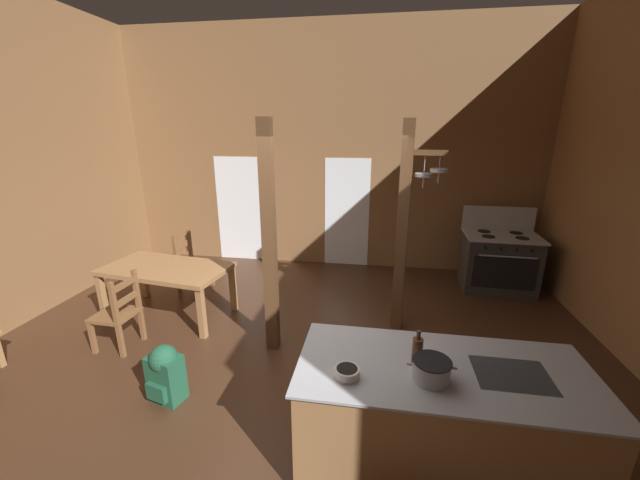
{
  "coord_description": "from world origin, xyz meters",
  "views": [
    {
      "loc": [
        0.93,
        -3.28,
        2.59
      ],
      "look_at": [
        0.24,
        1.11,
        1.21
      ],
      "focal_mm": 20.52,
      "sensor_mm": 36.0,
      "label": 1
    }
  ],
  "objects_px": {
    "ladderback_chair_by_post": "(119,313)",
    "bottle_tall_on_counter": "(417,350)",
    "mixing_bowl_on_counter": "(347,372)",
    "stove_range": "(498,261)",
    "kitchen_island": "(438,417)",
    "ladderback_chair_near_window": "(192,263)",
    "dining_table": "(167,273)",
    "stockpot_on_counter": "(431,370)",
    "backpack": "(165,372)"
  },
  "relations": [
    {
      "from": "kitchen_island",
      "to": "stockpot_on_counter",
      "type": "distance_m",
      "value": 0.56
    },
    {
      "from": "mixing_bowl_on_counter",
      "to": "bottle_tall_on_counter",
      "type": "distance_m",
      "value": 0.57
    },
    {
      "from": "ladderback_chair_by_post",
      "to": "stockpot_on_counter",
      "type": "relative_size",
      "value": 2.8
    },
    {
      "from": "mixing_bowl_on_counter",
      "to": "backpack",
      "type": "bearing_deg",
      "value": 163.38
    },
    {
      "from": "stove_range",
      "to": "mixing_bowl_on_counter",
      "type": "distance_m",
      "value": 4.42
    },
    {
      "from": "bottle_tall_on_counter",
      "to": "ladderback_chair_by_post",
      "type": "bearing_deg",
      "value": 162.61
    },
    {
      "from": "ladderback_chair_near_window",
      "to": "mixing_bowl_on_counter",
      "type": "distance_m",
      "value": 4.16
    },
    {
      "from": "stockpot_on_counter",
      "to": "stove_range",
      "type": "bearing_deg",
      "value": 67.03
    },
    {
      "from": "ladderback_chair_by_post",
      "to": "bottle_tall_on_counter",
      "type": "relative_size",
      "value": 3.56
    },
    {
      "from": "dining_table",
      "to": "ladderback_chair_near_window",
      "type": "bearing_deg",
      "value": 97.69
    },
    {
      "from": "backpack",
      "to": "bottle_tall_on_counter",
      "type": "height_order",
      "value": "bottle_tall_on_counter"
    },
    {
      "from": "stove_range",
      "to": "bottle_tall_on_counter",
      "type": "height_order",
      "value": "stove_range"
    },
    {
      "from": "stove_range",
      "to": "bottle_tall_on_counter",
      "type": "xyz_separation_m",
      "value": [
        -1.68,
        -3.58,
        0.51
      ]
    },
    {
      "from": "stove_range",
      "to": "stockpot_on_counter",
      "type": "xyz_separation_m",
      "value": [
        -1.6,
        -3.76,
        0.49
      ]
    },
    {
      "from": "stove_range",
      "to": "mixing_bowl_on_counter",
      "type": "bearing_deg",
      "value": -119.71
    },
    {
      "from": "kitchen_island",
      "to": "dining_table",
      "type": "distance_m",
      "value": 3.9
    },
    {
      "from": "ladderback_chair_by_post",
      "to": "stockpot_on_counter",
      "type": "height_order",
      "value": "stockpot_on_counter"
    },
    {
      "from": "ladderback_chair_by_post",
      "to": "backpack",
      "type": "distance_m",
      "value": 1.29
    },
    {
      "from": "stockpot_on_counter",
      "to": "mixing_bowl_on_counter",
      "type": "relative_size",
      "value": 1.86
    },
    {
      "from": "kitchen_island",
      "to": "backpack",
      "type": "height_order",
      "value": "kitchen_island"
    },
    {
      "from": "mixing_bowl_on_counter",
      "to": "ladderback_chair_by_post",
      "type": "bearing_deg",
      "value": 155.51
    },
    {
      "from": "stove_range",
      "to": "ladderback_chair_by_post",
      "type": "distance_m",
      "value": 5.62
    },
    {
      "from": "stove_range",
      "to": "bottle_tall_on_counter",
      "type": "relative_size",
      "value": 4.94
    },
    {
      "from": "dining_table",
      "to": "backpack",
      "type": "bearing_deg",
      "value": -60.89
    },
    {
      "from": "mixing_bowl_on_counter",
      "to": "bottle_tall_on_counter",
      "type": "bearing_deg",
      "value": 25.99
    },
    {
      "from": "stove_range",
      "to": "ladderback_chair_near_window",
      "type": "distance_m",
      "value": 5.06
    },
    {
      "from": "ladderback_chair_by_post",
      "to": "dining_table",
      "type": "bearing_deg",
      "value": 79.73
    },
    {
      "from": "stove_range",
      "to": "backpack",
      "type": "relative_size",
      "value": 2.21
    },
    {
      "from": "kitchen_island",
      "to": "stockpot_on_counter",
      "type": "bearing_deg",
      "value": -127.54
    },
    {
      "from": "ladderback_chair_by_post",
      "to": "stove_range",
      "type": "bearing_deg",
      "value": 26.7
    },
    {
      "from": "bottle_tall_on_counter",
      "to": "mixing_bowl_on_counter",
      "type": "bearing_deg",
      "value": -154.01
    },
    {
      "from": "dining_table",
      "to": "mixing_bowl_on_counter",
      "type": "relative_size",
      "value": 9.9
    },
    {
      "from": "stove_range",
      "to": "kitchen_island",
      "type": "bearing_deg",
      "value": -112.28
    },
    {
      "from": "ladderback_chair_by_post",
      "to": "stockpot_on_counter",
      "type": "distance_m",
      "value": 3.68
    },
    {
      "from": "ladderback_chair_by_post",
      "to": "backpack",
      "type": "height_order",
      "value": "ladderback_chair_by_post"
    },
    {
      "from": "kitchen_island",
      "to": "dining_table",
      "type": "height_order",
      "value": "kitchen_island"
    },
    {
      "from": "stove_range",
      "to": "bottle_tall_on_counter",
      "type": "distance_m",
      "value": 3.98
    },
    {
      "from": "backpack",
      "to": "mixing_bowl_on_counter",
      "type": "relative_size",
      "value": 3.26
    },
    {
      "from": "stove_range",
      "to": "mixing_bowl_on_counter",
      "type": "xyz_separation_m",
      "value": [
        -2.18,
        -3.82,
        0.44
      ]
    },
    {
      "from": "kitchen_island",
      "to": "mixing_bowl_on_counter",
      "type": "xyz_separation_m",
      "value": [
        -0.7,
        -0.21,
        0.48
      ]
    },
    {
      "from": "ladderback_chair_by_post",
      "to": "bottle_tall_on_counter",
      "type": "bearing_deg",
      "value": -17.39
    },
    {
      "from": "stove_range",
      "to": "stockpot_on_counter",
      "type": "bearing_deg",
      "value": -112.97
    },
    {
      "from": "stockpot_on_counter",
      "to": "bottle_tall_on_counter",
      "type": "height_order",
      "value": "bottle_tall_on_counter"
    },
    {
      "from": "kitchen_island",
      "to": "stockpot_on_counter",
      "type": "height_order",
      "value": "stockpot_on_counter"
    },
    {
      "from": "stove_range",
      "to": "backpack",
      "type": "xyz_separation_m",
      "value": [
        -3.99,
        -3.28,
        -0.17
      ]
    },
    {
      "from": "stove_range",
      "to": "ladderback_chair_near_window",
      "type": "xyz_separation_m",
      "value": [
        -4.99,
        -0.79,
        -0.03
      ]
    },
    {
      "from": "kitchen_island",
      "to": "ladderback_chair_by_post",
      "type": "xyz_separation_m",
      "value": [
        -3.54,
        1.09,
        0.01
      ]
    },
    {
      "from": "ladderback_chair_by_post",
      "to": "mixing_bowl_on_counter",
      "type": "xyz_separation_m",
      "value": [
        2.84,
        -1.29,
        0.47
      ]
    },
    {
      "from": "dining_table",
      "to": "mixing_bowl_on_counter",
      "type": "bearing_deg",
      "value": -38.37
    },
    {
      "from": "mixing_bowl_on_counter",
      "to": "bottle_tall_on_counter",
      "type": "xyz_separation_m",
      "value": [
        0.51,
        0.25,
        0.07
      ]
    }
  ]
}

